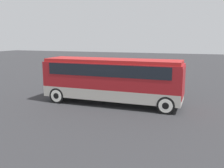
% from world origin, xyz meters
% --- Properties ---
extents(ground_plane, '(120.00, 120.00, 0.00)m').
position_xyz_m(ground_plane, '(0.00, 0.00, 0.00)').
color(ground_plane, '#2D2D30').
extents(tour_bus, '(9.37, 2.53, 3.09)m').
position_xyz_m(tour_bus, '(0.10, 0.00, 1.86)').
color(tour_bus, '#B7B2A8').
rests_on(tour_bus, ground_plane).
extents(parked_car_near, '(4.43, 1.90, 1.38)m').
position_xyz_m(parked_car_near, '(-0.21, 8.96, 0.70)').
color(parked_car_near, black).
rests_on(parked_car_near, ground_plane).
extents(parked_car_mid, '(4.23, 1.82, 1.38)m').
position_xyz_m(parked_car_mid, '(-4.66, 7.02, 0.68)').
color(parked_car_mid, navy).
rests_on(parked_car_mid, ground_plane).
extents(parked_car_far, '(4.19, 1.85, 1.42)m').
position_xyz_m(parked_car_far, '(1.12, 4.94, 0.71)').
color(parked_car_far, '#7A6B5B').
rests_on(parked_car_far, ground_plane).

